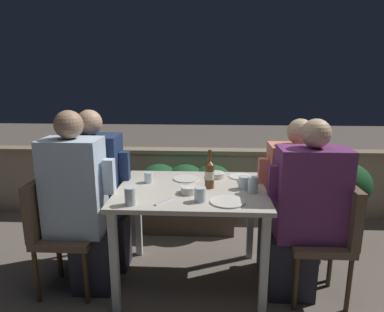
{
  "coord_description": "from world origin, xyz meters",
  "views": [
    {
      "loc": [
        0.12,
        -2.3,
        1.54
      ],
      "look_at": [
        0.0,
        0.06,
        0.96
      ],
      "focal_mm": 32.0,
      "sensor_mm": 36.0,
      "label": 1
    }
  ],
  "objects_px": {
    "person_navy_jumper": "(98,192)",
    "beer_bottle": "(209,174)",
    "person_coral_top": "(291,199)",
    "potted_plant": "(345,197)",
    "chair_left_near": "(55,223)",
    "chair_left_far": "(76,207)",
    "person_blue_shirt": "(80,204)",
    "person_purple_stripe": "(305,212)",
    "chair_right_near": "(331,229)",
    "chair_right_far": "(315,213)"
  },
  "relations": [
    {
      "from": "chair_left_near",
      "to": "chair_right_near",
      "type": "bearing_deg",
      "value": 0.21
    },
    {
      "from": "chair_left_near",
      "to": "beer_bottle",
      "type": "distance_m",
      "value": 1.15
    },
    {
      "from": "chair_left_near",
      "to": "person_navy_jumper",
      "type": "relative_size",
      "value": 0.65
    },
    {
      "from": "person_navy_jumper",
      "to": "person_coral_top",
      "type": "xyz_separation_m",
      "value": [
        1.48,
        -0.02,
        -0.03
      ]
    },
    {
      "from": "beer_bottle",
      "to": "potted_plant",
      "type": "bearing_deg",
      "value": 25.13
    },
    {
      "from": "person_coral_top",
      "to": "person_purple_stripe",
      "type": "bearing_deg",
      "value": -84.08
    },
    {
      "from": "chair_left_far",
      "to": "potted_plant",
      "type": "bearing_deg",
      "value": 10.05
    },
    {
      "from": "beer_bottle",
      "to": "person_navy_jumper",
      "type": "bearing_deg",
      "value": 169.56
    },
    {
      "from": "person_purple_stripe",
      "to": "person_coral_top",
      "type": "relative_size",
      "value": 1.03
    },
    {
      "from": "chair_right_near",
      "to": "potted_plant",
      "type": "xyz_separation_m",
      "value": [
        0.35,
        0.69,
        -0.02
      ]
    },
    {
      "from": "person_navy_jumper",
      "to": "person_purple_stripe",
      "type": "relative_size",
      "value": 1.01
    },
    {
      "from": "chair_right_near",
      "to": "person_coral_top",
      "type": "distance_m",
      "value": 0.37
    },
    {
      "from": "person_purple_stripe",
      "to": "person_coral_top",
      "type": "xyz_separation_m",
      "value": [
        -0.03,
        0.28,
        -0.02
      ]
    },
    {
      "from": "person_blue_shirt",
      "to": "person_coral_top",
      "type": "height_order",
      "value": "person_blue_shirt"
    },
    {
      "from": "person_coral_top",
      "to": "person_navy_jumper",
      "type": "bearing_deg",
      "value": 179.41
    },
    {
      "from": "chair_left_near",
      "to": "beer_bottle",
      "type": "relative_size",
      "value": 3.01
    },
    {
      "from": "chair_right_near",
      "to": "person_navy_jumper",
      "type": "bearing_deg",
      "value": 170.25
    },
    {
      "from": "person_purple_stripe",
      "to": "chair_right_far",
      "type": "relative_size",
      "value": 1.52
    },
    {
      "from": "chair_left_near",
      "to": "person_navy_jumper",
      "type": "distance_m",
      "value": 0.39
    },
    {
      "from": "person_navy_jumper",
      "to": "chair_right_far",
      "type": "relative_size",
      "value": 1.54
    },
    {
      "from": "person_blue_shirt",
      "to": "person_coral_top",
      "type": "relative_size",
      "value": 1.07
    },
    {
      "from": "person_navy_jumper",
      "to": "beer_bottle",
      "type": "relative_size",
      "value": 4.62
    },
    {
      "from": "chair_right_near",
      "to": "chair_right_far",
      "type": "bearing_deg",
      "value": 95.67
    },
    {
      "from": "chair_right_far",
      "to": "person_navy_jumper",
      "type": "bearing_deg",
      "value": 179.48
    },
    {
      "from": "chair_left_near",
      "to": "person_blue_shirt",
      "type": "bearing_deg",
      "value": 0.0
    },
    {
      "from": "chair_right_far",
      "to": "beer_bottle",
      "type": "height_order",
      "value": "beer_bottle"
    },
    {
      "from": "person_coral_top",
      "to": "potted_plant",
      "type": "xyz_separation_m",
      "value": [
        0.57,
        0.41,
        -0.12
      ]
    },
    {
      "from": "person_purple_stripe",
      "to": "chair_left_far",
      "type": "bearing_deg",
      "value": 170.25
    },
    {
      "from": "chair_right_near",
      "to": "beer_bottle",
      "type": "xyz_separation_m",
      "value": [
        -0.83,
        0.13,
        0.34
      ]
    },
    {
      "from": "chair_left_near",
      "to": "chair_right_near",
      "type": "height_order",
      "value": "same"
    },
    {
      "from": "chair_left_near",
      "to": "person_coral_top",
      "type": "height_order",
      "value": "person_coral_top"
    },
    {
      "from": "chair_left_near",
      "to": "chair_left_far",
      "type": "distance_m",
      "value": 0.3
    },
    {
      "from": "chair_left_far",
      "to": "beer_bottle",
      "type": "bearing_deg",
      "value": -8.61
    },
    {
      "from": "chair_left_near",
      "to": "beer_bottle",
      "type": "height_order",
      "value": "beer_bottle"
    },
    {
      "from": "person_blue_shirt",
      "to": "potted_plant",
      "type": "height_order",
      "value": "person_blue_shirt"
    },
    {
      "from": "chair_left_far",
      "to": "potted_plant",
      "type": "relative_size",
      "value": 1.05
    },
    {
      "from": "person_navy_jumper",
      "to": "person_coral_top",
      "type": "height_order",
      "value": "person_navy_jumper"
    },
    {
      "from": "person_blue_shirt",
      "to": "person_navy_jumper",
      "type": "bearing_deg",
      "value": 83.89
    },
    {
      "from": "person_blue_shirt",
      "to": "chair_left_far",
      "type": "relative_size",
      "value": 1.57
    },
    {
      "from": "chair_left_far",
      "to": "person_purple_stripe",
      "type": "distance_m",
      "value": 1.73
    },
    {
      "from": "chair_left_near",
      "to": "person_blue_shirt",
      "type": "height_order",
      "value": "person_blue_shirt"
    },
    {
      "from": "person_blue_shirt",
      "to": "person_navy_jumper",
      "type": "distance_m",
      "value": 0.3
    },
    {
      "from": "beer_bottle",
      "to": "potted_plant",
      "type": "distance_m",
      "value": 1.36
    },
    {
      "from": "person_coral_top",
      "to": "chair_right_near",
      "type": "bearing_deg",
      "value": -51.9
    },
    {
      "from": "potted_plant",
      "to": "chair_left_near",
      "type": "bearing_deg",
      "value": -162.97
    },
    {
      "from": "person_blue_shirt",
      "to": "chair_left_far",
      "type": "bearing_deg",
      "value": 117.52
    },
    {
      "from": "beer_bottle",
      "to": "chair_left_far",
      "type": "bearing_deg",
      "value": 171.39
    },
    {
      "from": "beer_bottle",
      "to": "chair_left_near",
      "type": "bearing_deg",
      "value": -172.69
    },
    {
      "from": "chair_left_far",
      "to": "person_purple_stripe",
      "type": "relative_size",
      "value": 0.66
    },
    {
      "from": "chair_right_near",
      "to": "person_purple_stripe",
      "type": "distance_m",
      "value": 0.22
    }
  ]
}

